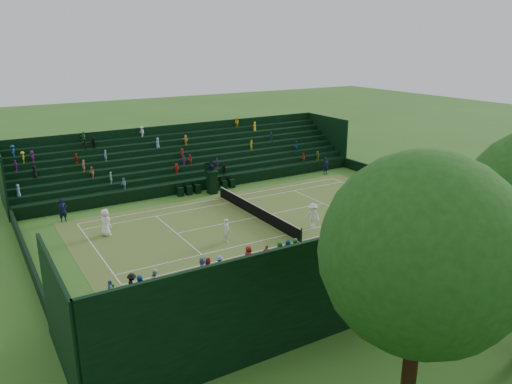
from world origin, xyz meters
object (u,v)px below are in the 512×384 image
tennis_net (256,211)px  player_far_east (313,216)px  player_near_west (106,222)px  player_near_east (227,230)px  player_far_west (363,181)px  umpire_chair (212,179)px

tennis_net → player_far_east: player_far_east is taller
tennis_net → player_near_west: player_near_west is taller
player_near_east → player_far_west: size_ratio=0.96×
player_near_west → player_far_east: (6.15, 12.91, -0.03)m
player_far_west → player_far_east: player_far_east is taller
umpire_chair → player_near_west: size_ratio=1.59×
player_near_east → tennis_net: bearing=-50.1°
tennis_net → player_far_west: bearing=95.1°
tennis_net → player_far_west: (-1.05, 11.66, 0.32)m
tennis_net → player_far_east: 4.59m
player_near_east → player_far_east: player_far_east is taller
player_near_west → player_far_east: 14.30m
player_near_east → player_near_west: bearing=54.2°
player_far_west → player_far_east: 10.63m
tennis_net → player_near_west: bearing=-101.6°
tennis_net → player_far_east: bearing=30.0°
umpire_chair → player_far_east: size_ratio=1.63×
player_near_west → umpire_chair: bearing=-86.8°
player_far_west → umpire_chair: bearing=-114.7°
tennis_net → player_near_east: player_near_east is taller
player_near_west → player_far_west: size_ratio=1.11×
player_near_west → player_far_east: bearing=-137.9°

